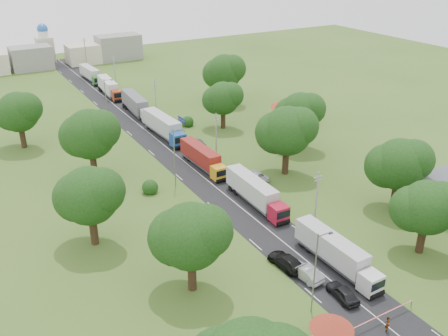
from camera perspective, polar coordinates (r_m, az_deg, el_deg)
ground at (r=73.30m, az=3.39°, el=-5.72°), size 260.00×260.00×0.00m
road at (r=88.70m, az=-3.67°, el=-0.01°), size 8.00×200.00×0.04m
boom_barrier at (r=56.73m, az=16.68°, el=-16.26°), size 9.22×0.35×1.18m
guard_booth at (r=52.59m, az=12.18°, el=-17.67°), size 4.40×4.40×3.45m
info_sign at (r=102.19m, az=-4.89°, el=5.21°), size 0.12×3.10×4.10m
pole_1 at (r=69.13m, az=10.50°, el=-3.69°), size 1.60×0.24×9.00m
pole_2 at (r=90.02m, az=-0.90°, el=3.67°), size 1.60×0.24×9.00m
pole_3 at (r=114.01m, az=-7.85°, el=8.05°), size 1.60×0.24×9.00m
pole_4 at (r=139.50m, az=-12.39°, el=10.81°), size 1.60×0.24×9.00m
pole_5 at (r=165.80m, az=-15.56°, el=12.67°), size 1.60×0.24×9.00m
lamp_0 at (r=54.28m, az=10.48°, el=-11.35°), size 2.03×0.22×10.00m
lamp_1 at (r=80.24m, az=-5.59°, el=1.48°), size 2.03×0.22×10.00m
lamp_2 at (r=111.27m, az=-13.27°, el=7.66°), size 2.03×0.22×10.00m
tree_2 at (r=67.47m, az=22.13°, el=-4.15°), size 8.00×8.00×10.10m
tree_3 at (r=77.02m, az=19.37°, el=0.45°), size 8.80×8.80×11.07m
tree_4 at (r=84.27m, az=7.16°, el=4.26°), size 9.60×9.60×12.05m
tree_5 at (r=95.66m, az=8.64°, el=6.30°), size 8.80×8.80×11.07m
tree_6 at (r=105.46m, az=-0.15°, el=7.98°), size 8.00×8.00×10.10m
tree_7 at (r=122.01m, az=0.01°, el=10.94°), size 9.60×9.60×12.05m
tree_10 at (r=55.86m, az=-3.91°, el=-7.71°), size 8.80×8.80×11.07m
tree_11 at (r=66.24m, az=-15.19°, el=-3.02°), size 8.80×8.80×11.07m
tree_12 at (r=85.14m, az=-15.10°, el=3.79°), size 9.60×9.60×12.05m
tree_13 at (r=102.68m, az=-22.48°, el=5.96°), size 8.80×8.80×11.07m
house_brick at (r=81.09m, az=23.91°, el=-2.69°), size 8.60×6.60×5.20m
house_cream at (r=110.32m, az=8.03°, el=6.90°), size 10.08×10.08×5.80m
distant_town at (r=169.70m, az=-17.57°, el=12.28°), size 52.00×8.00×8.00m
church at (r=176.13m, az=-19.80°, el=13.04°), size 5.00×5.00×12.30m
truck_0 at (r=63.65m, az=12.67°, el=-9.41°), size 2.54×13.87×3.84m
truck_1 at (r=75.86m, az=3.57°, el=-2.77°), size 2.68×14.34×3.97m
truck_2 at (r=87.89m, az=-2.46°, el=1.20°), size 2.57×13.52×3.74m
truck_3 at (r=102.48m, az=-6.88°, el=4.74°), size 3.18×15.52×4.29m
truck_4 at (r=117.16m, az=-9.98°, el=7.13°), size 3.43×15.57×4.30m
truck_5 at (r=133.37m, az=-13.00°, el=8.98°), size 3.26×14.55×4.02m
truck_6 at (r=148.81m, az=-14.99°, el=10.34°), size 2.93×13.55×3.74m
car_lane_front at (r=59.55m, az=13.40°, el=-13.69°), size 2.23×4.73×1.56m
car_lane_mid at (r=61.73m, az=9.23°, el=-11.66°), size 2.29×5.19×1.66m
car_lane_rear at (r=63.22m, az=7.13°, el=-10.54°), size 2.79×5.78×1.62m
car_verge_near at (r=84.22m, az=3.65°, el=-0.87°), size 2.64×5.33×1.45m
car_verge_far at (r=97.67m, az=-3.05°, el=2.92°), size 1.91×4.62×1.57m
pedestrian_near at (r=56.57m, az=18.20°, el=-16.62°), size 0.80×0.74×1.82m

